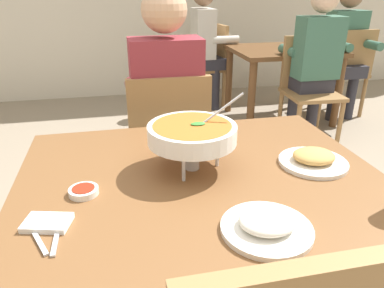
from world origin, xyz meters
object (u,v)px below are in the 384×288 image
Objects in this scene: curry_bowl at (192,134)px; dining_table_main at (201,201)px; patron_bg_right at (315,56)px; chair_bg_middle at (210,61)px; chair_bg_left at (346,68)px; diner_main at (166,100)px; sauce_dish at (84,191)px; patron_bg_middle at (207,40)px; dining_table_far at (283,61)px; patron_bg_left at (346,45)px; chair_diner_main at (168,143)px; chair_bg_right at (308,83)px; rice_plate at (267,225)px; appetizer_plate at (313,159)px.

dining_table_main is at bearing -70.93° from curry_bowl.
chair_bg_middle is at bearing 117.74° from patron_bg_right.
chair_bg_left is 1.43m from chair_bg_middle.
sauce_dish is at bearing -114.16° from diner_main.
patron_bg_middle is (-0.06, -0.08, 0.24)m from chair_bg_middle.
dining_table_far is at bearing 92.26° from patron_bg_right.
patron_bg_left is (2.02, 1.44, 0.00)m from diner_main.
chair_diner_main is 1.00× the size of chair_bg_middle.
chair_bg_right reaches higher than sauce_dish.
patron_bg_left reaches higher than chair_bg_right.
chair_diner_main and chair_bg_left have the same top height.
dining_table_far is (1.30, 2.65, -0.15)m from rice_plate.
patron_bg_left reaches higher than chair_bg_middle.
appetizer_plate is 0.18× the size of patron_bg_right.
patron_bg_left is at bearing 53.21° from rice_plate.
diner_main is 1.14m from rice_plate.
diner_main reaches higher than chair_bg_middle.
appetizer_plate is at bearing -126.37° from chair_bg_left.
curry_bowl is 0.44m from appetizer_plate.
chair_diner_main reaches higher than rice_plate.
diner_main reaches higher than chair_diner_main.
chair_bg_left is at bearing 34.87° from chair_bg_right.
appetizer_plate is 2.53m from dining_table_far.
chair_bg_right is (1.40, 1.79, -0.11)m from dining_table_main.
patron_bg_right is at bearing -38.04° from chair_bg_right.
rice_plate is at bearing -126.79° from patron_bg_left.
diner_main is 1.00× the size of patron_bg_left.
curry_bowl is 2.25m from patron_bg_right.
patron_bg_middle reaches higher than chair_bg_left.
chair_bg_right reaches higher than appetizer_plate.
patron_bg_middle is at bearing 121.80° from patron_bg_right.
chair_diner_main is at bearing -110.60° from chair_bg_middle.
chair_bg_right is at bearing -62.71° from chair_bg_middle.
appetizer_plate is at bearing -0.75° from dining_table_main.
diner_main is at bearing 65.84° from sauce_dish.
chair_diner_main is at bearing -90.00° from diner_main.
appetizer_plate is (0.41, -0.78, 0.23)m from chair_diner_main.
dining_table_far is 0.85m from patron_bg_middle.
patron_bg_right reaches higher than chair_bg_right.
patron_bg_left is 1.00× the size of patron_bg_right.
curry_bowl is 0.25× the size of patron_bg_right.
patron_bg_middle reaches higher than chair_bg_right.
chair_bg_middle is (-1.27, 0.66, 0.00)m from chair_bg_left.
appetizer_plate is at bearing -118.85° from chair_bg_right.
dining_table_main is 0.82m from diner_main.
diner_main reaches higher than appetizer_plate.
rice_plate is 0.18× the size of patron_bg_right.
patron_bg_left is at bearing 47.04° from curry_bowl.
chair_bg_left is 1.47m from patron_bg_middle.
curry_bowl is 0.37× the size of chair_bg_left.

